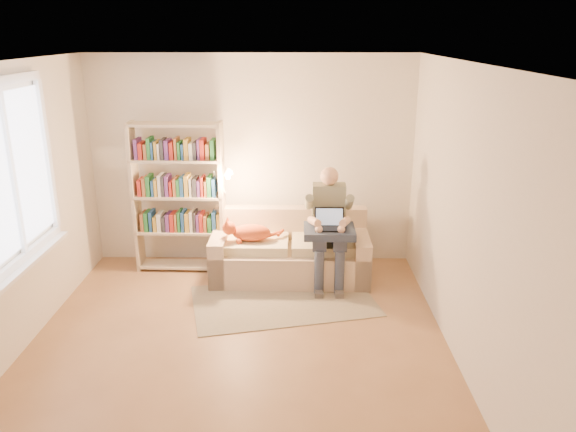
{
  "coord_description": "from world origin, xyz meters",
  "views": [
    {
      "loc": [
        0.53,
        -4.58,
        2.85
      ],
      "look_at": [
        0.47,
        1.0,
        1.0
      ],
      "focal_mm": 35.0,
      "sensor_mm": 36.0,
      "label": 1
    }
  ],
  "objects_px": {
    "sofa": "(290,254)",
    "bookshelf": "(179,190)",
    "person": "(329,221)",
    "cat": "(251,232)",
    "laptop": "(328,223)"
  },
  "relations": [
    {
      "from": "person",
      "to": "cat",
      "type": "height_order",
      "value": "person"
    },
    {
      "from": "sofa",
      "to": "laptop",
      "type": "distance_m",
      "value": 0.71
    },
    {
      "from": "sofa",
      "to": "person",
      "type": "height_order",
      "value": "person"
    },
    {
      "from": "person",
      "to": "sofa",
      "type": "bearing_deg",
      "value": 162.06
    },
    {
      "from": "person",
      "to": "laptop",
      "type": "xyz_separation_m",
      "value": [
        -0.02,
        -0.12,
        0.01
      ]
    },
    {
      "from": "bookshelf",
      "to": "person",
      "type": "bearing_deg",
      "value": -10.06
    },
    {
      "from": "sofa",
      "to": "person",
      "type": "xyz_separation_m",
      "value": [
        0.45,
        -0.15,
        0.48
      ]
    },
    {
      "from": "sofa",
      "to": "cat",
      "type": "distance_m",
      "value": 0.57
    },
    {
      "from": "person",
      "to": "bookshelf",
      "type": "relative_size",
      "value": 0.74
    },
    {
      "from": "cat",
      "to": "laptop",
      "type": "xyz_separation_m",
      "value": [
        0.88,
        -0.16,
        0.17
      ]
    },
    {
      "from": "cat",
      "to": "bookshelf",
      "type": "bearing_deg",
      "value": 160.15
    },
    {
      "from": "cat",
      "to": "bookshelf",
      "type": "xyz_separation_m",
      "value": [
        -0.89,
        0.33,
        0.41
      ]
    },
    {
      "from": "laptop",
      "to": "bookshelf",
      "type": "distance_m",
      "value": 1.85
    },
    {
      "from": "sofa",
      "to": "bookshelf",
      "type": "height_order",
      "value": "bookshelf"
    },
    {
      "from": "sofa",
      "to": "bookshelf",
      "type": "relative_size",
      "value": 1.01
    }
  ]
}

